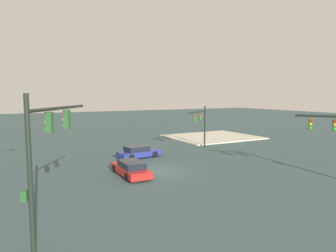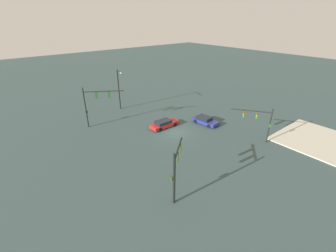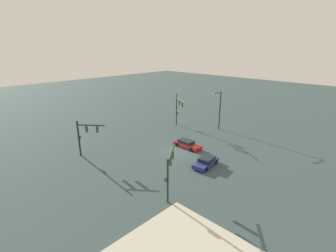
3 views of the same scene
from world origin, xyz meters
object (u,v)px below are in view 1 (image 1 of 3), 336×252
(traffic_signal_near_corner, at_px, (46,143))
(sedan_car_approaching, at_px, (138,152))
(traffic_signal_opposite_side, at_px, (201,120))
(sedan_car_waiting_far, at_px, (131,169))

(traffic_signal_near_corner, height_order, sedan_car_approaching, traffic_signal_near_corner)
(traffic_signal_opposite_side, height_order, sedan_car_approaching, traffic_signal_opposite_side)
(traffic_signal_opposite_side, distance_m, sedan_car_approaching, 9.09)
(sedan_car_approaching, bearing_deg, sedan_car_waiting_far, -124.34)
(traffic_signal_near_corner, xyz_separation_m, sedan_car_waiting_far, (8.07, -7.01, -3.77))
(traffic_signal_near_corner, relative_size, sedan_car_waiting_far, 1.36)
(traffic_signal_opposite_side, relative_size, sedan_car_waiting_far, 1.06)
(sedan_car_waiting_far, bearing_deg, sedan_car_approaching, -27.70)
(sedan_car_approaching, xyz_separation_m, sedan_car_waiting_far, (-6.06, 3.21, 0.00))
(traffic_signal_near_corner, relative_size, sedan_car_approaching, 1.43)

